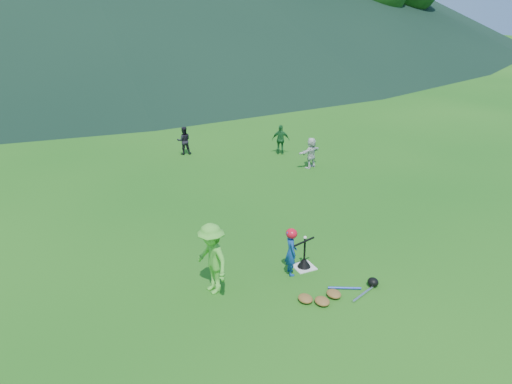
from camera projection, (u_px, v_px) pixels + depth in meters
ground at (304, 267)px, 11.08m from camera, size 120.00×120.00×0.00m
home_plate at (304, 267)px, 11.07m from camera, size 0.45×0.45×0.02m
baseball at (305, 238)px, 10.80m from camera, size 0.08×0.08×0.08m
batter_child at (291, 252)px, 10.64m from camera, size 0.33×0.43×1.05m
adult_coach at (212, 259)px, 9.92m from camera, size 0.71×1.05×1.50m
fielder_b at (184, 141)px, 18.66m from camera, size 0.58×0.49×1.06m
fielder_c at (281, 140)px, 18.68m from camera, size 0.70×0.57×1.12m
fielder_d at (311, 153)px, 17.22m from camera, size 1.04×0.62×1.07m
batting_tee at (304, 262)px, 11.03m from camera, size 0.30×0.30×0.68m
batter_gear at (293, 234)px, 10.49m from camera, size 0.73×0.26×0.41m
equipment_pile at (334, 294)px, 9.98m from camera, size 1.80×0.69×0.19m
outfield_fence at (98, 71)px, 34.34m from camera, size 70.07×0.08×1.33m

